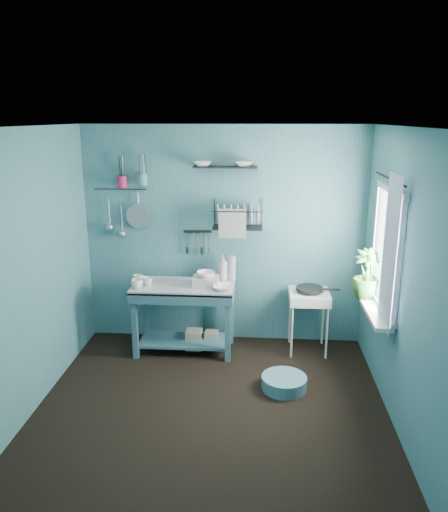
# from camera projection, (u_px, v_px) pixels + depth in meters

# --- Properties ---
(floor) EXTENTS (3.20, 3.20, 0.00)m
(floor) POSITION_uv_depth(u_px,v_px,m) (212.00, 405.00, 4.62)
(floor) COLOR black
(floor) RESTS_ON ground
(ceiling) EXTENTS (3.20, 3.20, 0.00)m
(ceiling) POSITION_uv_depth(u_px,v_px,m) (210.00, 127.00, 3.94)
(ceiling) COLOR silver
(ceiling) RESTS_ON ground
(wall_back) EXTENTS (3.20, 0.00, 3.20)m
(wall_back) POSITION_uv_depth(u_px,v_px,m) (224.00, 236.00, 5.72)
(wall_back) COLOR #3B7079
(wall_back) RESTS_ON ground
(wall_front) EXTENTS (3.20, 0.00, 3.20)m
(wall_front) POSITION_uv_depth(u_px,v_px,m) (185.00, 358.00, 2.84)
(wall_front) COLOR #3B7079
(wall_front) RESTS_ON ground
(wall_left) EXTENTS (0.00, 3.00, 3.00)m
(wall_left) POSITION_uv_depth(u_px,v_px,m) (30.00, 273.00, 4.39)
(wall_left) COLOR #3B7079
(wall_left) RESTS_ON ground
(wall_right) EXTENTS (0.00, 3.00, 3.00)m
(wall_right) POSITION_uv_depth(u_px,v_px,m) (401.00, 281.00, 4.16)
(wall_right) COLOR #3B7079
(wall_right) RESTS_ON ground
(work_counter) EXTENTS (1.18, 0.71, 0.79)m
(work_counter) POSITION_uv_depth(u_px,v_px,m) (184.00, 318.00, 5.60)
(work_counter) COLOR #325B69
(work_counter) RESTS_ON floor
(mug_left) EXTENTS (0.12, 0.12, 0.10)m
(mug_left) POSITION_uv_depth(u_px,v_px,m) (137.00, 284.00, 5.36)
(mug_left) COLOR white
(mug_left) RESTS_ON work_counter
(mug_mid) EXTENTS (0.14, 0.14, 0.09)m
(mug_mid) POSITION_uv_depth(u_px,v_px,m) (148.00, 281.00, 5.45)
(mug_mid) COLOR white
(mug_mid) RESTS_ON work_counter
(mug_right) EXTENTS (0.17, 0.17, 0.10)m
(mug_right) POSITION_uv_depth(u_px,v_px,m) (139.00, 279.00, 5.52)
(mug_right) COLOR white
(mug_right) RESTS_ON work_counter
(wash_tub) EXTENTS (0.28, 0.22, 0.10)m
(wash_tub) POSITION_uv_depth(u_px,v_px,m) (206.00, 281.00, 5.45)
(wash_tub) COLOR beige
(wash_tub) RESTS_ON work_counter
(tub_bowl) EXTENTS (0.20, 0.19, 0.06)m
(tub_bowl) POSITION_uv_depth(u_px,v_px,m) (206.00, 274.00, 5.42)
(tub_bowl) COLOR white
(tub_bowl) RESTS_ON wash_tub
(soap_bottle) EXTENTS (0.12, 0.12, 0.30)m
(soap_bottle) POSITION_uv_depth(u_px,v_px,m) (223.00, 267.00, 5.62)
(soap_bottle) COLOR beige
(soap_bottle) RESTS_ON work_counter
(water_bottle) EXTENTS (0.09, 0.09, 0.28)m
(water_bottle) POSITION_uv_depth(u_px,v_px,m) (232.00, 268.00, 5.63)
(water_bottle) COLOR #A8B4BB
(water_bottle) RESTS_ON work_counter
(counter_bowl) EXTENTS (0.22, 0.22, 0.05)m
(counter_bowl) POSITION_uv_depth(u_px,v_px,m) (223.00, 288.00, 5.31)
(counter_bowl) COLOR white
(counter_bowl) RESTS_ON work_counter
(hotplate_stand) EXTENTS (0.52, 0.52, 0.70)m
(hotplate_stand) POSITION_uv_depth(u_px,v_px,m) (308.00, 321.00, 5.61)
(hotplate_stand) COLOR silver
(hotplate_stand) RESTS_ON floor
(frying_pan) EXTENTS (0.30, 0.30, 0.03)m
(frying_pan) POSITION_uv_depth(u_px,v_px,m) (310.00, 289.00, 5.51)
(frying_pan) COLOR black
(frying_pan) RESTS_ON hotplate_stand
(knife_strip) EXTENTS (0.32, 0.05, 0.03)m
(knife_strip) POSITION_uv_depth(u_px,v_px,m) (198.00, 232.00, 5.69)
(knife_strip) COLOR black
(knife_strip) RESTS_ON wall_back
(dish_rack) EXTENTS (0.56, 0.27, 0.32)m
(dish_rack) POSITION_uv_depth(u_px,v_px,m) (238.00, 214.00, 5.50)
(dish_rack) COLOR black
(dish_rack) RESTS_ON wall_back
(upper_shelf) EXTENTS (0.70, 0.19, 0.01)m
(upper_shelf) POSITION_uv_depth(u_px,v_px,m) (225.00, 167.00, 5.41)
(upper_shelf) COLOR black
(upper_shelf) RESTS_ON wall_back
(shelf_bowl_left) EXTENTS (0.21, 0.21, 0.05)m
(shelf_bowl_left) POSITION_uv_depth(u_px,v_px,m) (203.00, 167.00, 5.42)
(shelf_bowl_left) COLOR white
(shelf_bowl_left) RESTS_ON upper_shelf
(shelf_bowl_right) EXTENTS (0.22, 0.22, 0.05)m
(shelf_bowl_right) POSITION_uv_depth(u_px,v_px,m) (244.00, 163.00, 5.38)
(shelf_bowl_right) COLOR white
(shelf_bowl_right) RESTS_ON upper_shelf
(utensil_cup_magenta) EXTENTS (0.11, 0.11, 0.13)m
(utensil_cup_magenta) POSITION_uv_depth(u_px,v_px,m) (122.00, 182.00, 5.55)
(utensil_cup_magenta) COLOR #A51E53
(utensil_cup_magenta) RESTS_ON wall_back
(utensil_cup_teal) EXTENTS (0.11, 0.11, 0.13)m
(utensil_cup_teal) POSITION_uv_depth(u_px,v_px,m) (142.00, 179.00, 5.53)
(utensil_cup_teal) COLOR teal
(utensil_cup_teal) RESTS_ON wall_back
(colander) EXTENTS (0.28, 0.03, 0.28)m
(colander) POSITION_uv_depth(u_px,v_px,m) (138.00, 216.00, 5.68)
(colander) COLOR #A4A8AC
(colander) RESTS_ON wall_back
(ladle_outer) EXTENTS (0.01, 0.01, 0.30)m
(ladle_outer) POSITION_uv_depth(u_px,v_px,m) (109.00, 212.00, 5.70)
(ladle_outer) COLOR #A4A8AC
(ladle_outer) RESTS_ON wall_back
(ladle_inner) EXTENTS (0.01, 0.01, 0.30)m
(ladle_inner) POSITION_uv_depth(u_px,v_px,m) (122.00, 219.00, 5.71)
(ladle_inner) COLOR #A4A8AC
(ladle_inner) RESTS_ON wall_back
(hook_rail) EXTENTS (0.60, 0.01, 0.01)m
(hook_rail) POSITION_uv_depth(u_px,v_px,m) (120.00, 189.00, 5.63)
(hook_rail) COLOR black
(hook_rail) RESTS_ON wall_back
(window_glass) EXTENTS (0.00, 1.10, 1.10)m
(window_glass) POSITION_uv_depth(u_px,v_px,m) (388.00, 250.00, 4.56)
(window_glass) COLOR white
(window_glass) RESTS_ON wall_right
(windowsill) EXTENTS (0.16, 0.95, 0.04)m
(windowsill) POSITION_uv_depth(u_px,v_px,m) (373.00, 310.00, 4.72)
(windowsill) COLOR silver
(windowsill) RESTS_ON wall_right
(curtain) EXTENTS (0.00, 1.35, 1.35)m
(curtain) POSITION_uv_depth(u_px,v_px,m) (389.00, 253.00, 4.26)
(curtain) COLOR silver
(curtain) RESTS_ON wall_right
(curtain_rod) EXTENTS (0.02, 1.05, 0.02)m
(curtain_rod) POSITION_uv_depth(u_px,v_px,m) (389.00, 179.00, 4.38)
(curtain_rod) COLOR black
(curtain_rod) RESTS_ON wall_right
(potted_plant) EXTENTS (0.31, 0.31, 0.49)m
(potted_plant) POSITION_uv_depth(u_px,v_px,m) (366.00, 274.00, 4.94)
(potted_plant) COLOR #316B2A
(potted_plant) RESTS_ON windowsill
(storage_tin_large) EXTENTS (0.18, 0.18, 0.22)m
(storage_tin_large) POSITION_uv_depth(u_px,v_px,m) (194.00, 339.00, 5.72)
(storage_tin_large) COLOR gray
(storage_tin_large) RESTS_ON floor
(storage_tin_small) EXTENTS (0.15, 0.15, 0.20)m
(storage_tin_small) POSITION_uv_depth(u_px,v_px,m) (212.00, 340.00, 5.74)
(storage_tin_small) COLOR gray
(storage_tin_small) RESTS_ON floor
(floor_basin) EXTENTS (0.44, 0.44, 0.13)m
(floor_basin) POSITION_uv_depth(u_px,v_px,m) (284.00, 383.00, 4.88)
(floor_basin) COLOR teal
(floor_basin) RESTS_ON floor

